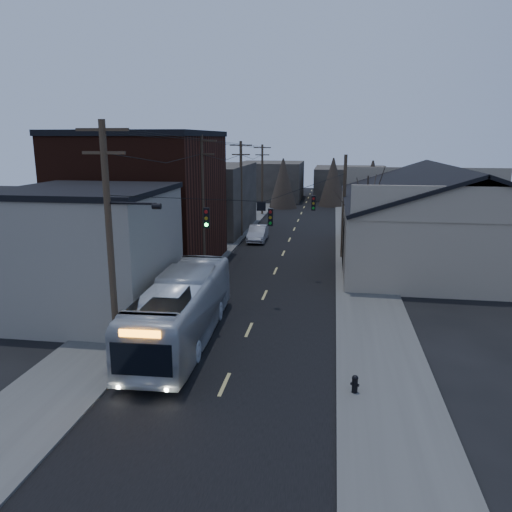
{
  "coord_description": "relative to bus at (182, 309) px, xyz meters",
  "views": [
    {
      "loc": [
        4.1,
        -16.11,
        9.77
      ],
      "look_at": [
        -0.27,
        12.14,
        3.0
      ],
      "focal_mm": 35.0,
      "sensor_mm": 36.0,
      "label": 1
    }
  ],
  "objects": [
    {
      "name": "warehouse",
      "position": [
        16.0,
        18.92,
        1.06
      ],
      "size": [
        16.16,
        20.6,
        7.73
      ],
      "color": "gray",
      "rests_on": "ground"
    },
    {
      "name": "building_far_right",
      "position": [
        10.0,
        63.92,
        0.86
      ],
      "size": [
        12.0,
        14.0,
        5.0
      ],
      "primitive_type": "cube",
      "color": "#2E2925",
      "rests_on": "ground"
    },
    {
      "name": "sidewalk_right",
      "position": [
        9.5,
        23.92,
        -1.58
      ],
      "size": [
        4.0,
        110.0,
        0.12
      ],
      "primitive_type": "cube",
      "color": "#474744",
      "rests_on": "ground"
    },
    {
      "name": "bus",
      "position": [
        0.0,
        0.0,
        0.0
      ],
      "size": [
        3.19,
        11.87,
        3.28
      ],
      "primitive_type": "imported",
      "rotation": [
        0.0,
        0.0,
        3.18
      ],
      "color": "#B0B5BC",
      "rests_on": "ground"
    },
    {
      "name": "ground",
      "position": [
        3.0,
        -6.08,
        -1.64
      ],
      "size": [
        160.0,
        160.0,
        0.0
      ],
      "primitive_type": "plane",
      "color": "black",
      "rests_on": "ground"
    },
    {
      "name": "bare_tree",
      "position": [
        9.5,
        13.92,
        1.96
      ],
      "size": [
        0.4,
        0.4,
        7.2
      ],
      "primitive_type": "cone",
      "color": "black",
      "rests_on": "ground"
    },
    {
      "name": "building_left_far",
      "position": [
        -6.5,
        29.92,
        1.86
      ],
      "size": [
        9.0,
        14.0,
        7.0
      ],
      "primitive_type": "cube",
      "color": "#2E2925",
      "rests_on": "ground"
    },
    {
      "name": "building_clapboard",
      "position": [
        -6.0,
        2.92,
        1.86
      ],
      "size": [
        8.0,
        8.0,
        7.0
      ],
      "primitive_type": "cube",
      "color": "gray",
      "rests_on": "ground"
    },
    {
      "name": "building_far_left",
      "position": [
        -3.0,
        58.92,
        1.36
      ],
      "size": [
        10.0,
        12.0,
        6.0
      ],
      "primitive_type": "cube",
      "color": "#2E2925",
      "rests_on": "ground"
    },
    {
      "name": "utility_lines",
      "position": [
        -0.11,
        18.06,
        3.31
      ],
      "size": [
        11.24,
        45.28,
        10.5
      ],
      "color": "#382B1E",
      "rests_on": "ground"
    },
    {
      "name": "building_brick",
      "position": [
        -7.0,
        13.92,
        3.36
      ],
      "size": [
        10.0,
        12.0,
        10.0
      ],
      "primitive_type": "cube",
      "color": "black",
      "rests_on": "ground"
    },
    {
      "name": "parked_car",
      "position": [
        0.0,
        24.83,
        -0.87
      ],
      "size": [
        1.73,
        4.69,
        1.53
      ],
      "primitive_type": "imported",
      "rotation": [
        0.0,
        0.0,
        0.02
      ],
      "color": "#97989E",
      "rests_on": "ground"
    },
    {
      "name": "fire_hydrant",
      "position": [
        8.19,
        -4.13,
        -1.13
      ],
      "size": [
        0.35,
        0.25,
        0.72
      ],
      "rotation": [
        0.0,
        0.0,
        -0.39
      ],
      "color": "black",
      "rests_on": "sidewalk_right"
    },
    {
      "name": "road_surface",
      "position": [
        3.0,
        23.92,
        -1.63
      ],
      "size": [
        9.0,
        110.0,
        0.02
      ],
      "primitive_type": "cube",
      "color": "black",
      "rests_on": "ground"
    },
    {
      "name": "sidewalk_left",
      "position": [
        -3.5,
        23.92,
        -1.58
      ],
      "size": [
        4.0,
        110.0,
        0.12
      ],
      "primitive_type": "cube",
      "color": "#474744",
      "rests_on": "ground"
    }
  ]
}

